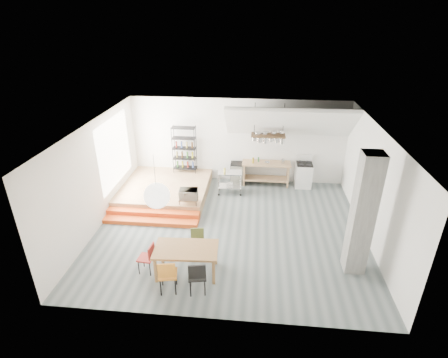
# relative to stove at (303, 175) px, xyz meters

# --- Properties ---
(floor) EXTENTS (8.00, 8.00, 0.00)m
(floor) POSITION_rel_stove_xyz_m (-2.50, -3.16, -0.48)
(floor) COLOR #515C5D
(floor) RESTS_ON ground
(wall_back) EXTENTS (8.00, 0.04, 3.20)m
(wall_back) POSITION_rel_stove_xyz_m (-2.50, 0.34, 1.12)
(wall_back) COLOR silver
(wall_back) RESTS_ON ground
(wall_left) EXTENTS (0.04, 7.00, 3.20)m
(wall_left) POSITION_rel_stove_xyz_m (-6.50, -3.16, 1.12)
(wall_left) COLOR silver
(wall_left) RESTS_ON ground
(wall_right) EXTENTS (0.04, 7.00, 3.20)m
(wall_right) POSITION_rel_stove_xyz_m (1.50, -3.16, 1.12)
(wall_right) COLOR silver
(wall_right) RESTS_ON ground
(ceiling) EXTENTS (8.00, 7.00, 0.02)m
(ceiling) POSITION_rel_stove_xyz_m (-2.50, -3.16, 2.72)
(ceiling) COLOR white
(ceiling) RESTS_ON wall_back
(slope_ceiling) EXTENTS (4.40, 1.44, 1.32)m
(slope_ceiling) POSITION_rel_stove_xyz_m (-0.70, -0.26, 2.07)
(slope_ceiling) COLOR white
(slope_ceiling) RESTS_ON wall_back
(window_pane) EXTENTS (0.02, 2.50, 2.20)m
(window_pane) POSITION_rel_stove_xyz_m (-6.48, -1.66, 1.32)
(window_pane) COLOR white
(window_pane) RESTS_ON wall_left
(platform) EXTENTS (3.00, 3.00, 0.40)m
(platform) POSITION_rel_stove_xyz_m (-5.00, -1.16, -0.28)
(platform) COLOR #966A4B
(platform) RESTS_ON ground
(step_lower) EXTENTS (3.00, 0.35, 0.13)m
(step_lower) POSITION_rel_stove_xyz_m (-5.00, -3.11, -0.41)
(step_lower) COLOR #DA4E19
(step_lower) RESTS_ON ground
(step_upper) EXTENTS (3.00, 0.35, 0.27)m
(step_upper) POSITION_rel_stove_xyz_m (-5.00, -2.76, -0.35)
(step_upper) COLOR #DA4E19
(step_upper) RESTS_ON ground
(concrete_column) EXTENTS (0.50, 0.50, 3.20)m
(concrete_column) POSITION_rel_stove_xyz_m (0.80, -4.66, 1.12)
(concrete_column) COLOR slate
(concrete_column) RESTS_ON ground
(kitchen_counter) EXTENTS (1.80, 0.60, 0.91)m
(kitchen_counter) POSITION_rel_stove_xyz_m (-1.40, -0.01, 0.15)
(kitchen_counter) COLOR #966A4B
(kitchen_counter) RESTS_ON ground
(stove) EXTENTS (0.60, 0.60, 1.18)m
(stove) POSITION_rel_stove_xyz_m (0.00, 0.00, 0.00)
(stove) COLOR white
(stove) RESTS_ON ground
(pot_rack) EXTENTS (1.20, 0.50, 1.43)m
(pot_rack) POSITION_rel_stove_xyz_m (-1.37, -0.23, 1.50)
(pot_rack) COLOR #432D1B
(pot_rack) RESTS_ON ceiling
(wire_shelving) EXTENTS (0.88, 0.38, 1.80)m
(wire_shelving) POSITION_rel_stove_xyz_m (-4.50, 0.04, 0.85)
(wire_shelving) COLOR black
(wire_shelving) RESTS_ON platform
(microwave_shelf) EXTENTS (0.60, 0.40, 0.16)m
(microwave_shelf) POSITION_rel_stove_xyz_m (-3.90, -2.41, 0.07)
(microwave_shelf) COLOR #966A4B
(microwave_shelf) RESTS_ON platform
(paper_lantern) EXTENTS (0.60, 0.60, 0.60)m
(paper_lantern) POSITION_rel_stove_xyz_m (-4.01, -5.27, 1.72)
(paper_lantern) COLOR white
(paper_lantern) RESTS_ON ceiling
(dining_table) EXTENTS (1.61, 0.96, 0.74)m
(dining_table) POSITION_rel_stove_xyz_m (-3.41, -5.24, 0.18)
(dining_table) COLOR olive
(dining_table) RESTS_ON ground
(chair_mustard) EXTENTS (0.49, 0.49, 0.93)m
(chair_mustard) POSITION_rel_stove_xyz_m (-3.71, -5.97, 0.07)
(chair_mustard) COLOR #C57621
(chair_mustard) RESTS_ON ground
(chair_black) EXTENTS (0.48, 0.48, 0.91)m
(chair_black) POSITION_rel_stove_xyz_m (-3.03, -5.94, 0.06)
(chair_black) COLOR black
(chair_black) RESTS_ON ground
(chair_olive) EXTENTS (0.42, 0.42, 0.81)m
(chair_olive) POSITION_rel_stove_xyz_m (-3.26, -4.53, 0.00)
(chair_olive) COLOR #5C6831
(chair_olive) RESTS_ON ground
(chair_red) EXTENTS (0.41, 0.41, 0.81)m
(chair_red) POSITION_rel_stove_xyz_m (-4.38, -5.30, 0.01)
(chair_red) COLOR maroon
(chair_red) RESTS_ON ground
(rolling_cart) EXTENTS (0.88, 0.54, 0.84)m
(rolling_cart) POSITION_rel_stove_xyz_m (-2.70, -0.84, 0.06)
(rolling_cart) COLOR silver
(rolling_cart) RESTS_ON ground
(mini_fridge) EXTENTS (0.48, 0.48, 0.82)m
(mini_fridge) POSITION_rel_stove_xyz_m (-2.50, 0.04, -0.07)
(mini_fridge) COLOR black
(mini_fridge) RESTS_ON ground
(microwave) EXTENTS (0.61, 0.43, 0.32)m
(microwave) POSITION_rel_stove_xyz_m (-3.90, -2.41, 0.25)
(microwave) COLOR beige
(microwave) RESTS_ON microwave_shelf
(bowl) EXTENTS (0.23, 0.23, 0.05)m
(bowl) POSITION_rel_stove_xyz_m (-1.38, -0.06, 0.45)
(bowl) COLOR silver
(bowl) RESTS_ON kitchen_counter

